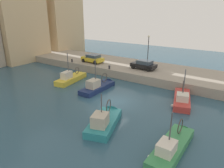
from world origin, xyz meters
name	(u,v)px	position (x,y,z in m)	size (l,w,h in m)	color
water_surface	(115,102)	(0.00, 0.00, 0.00)	(80.00, 80.00, 0.00)	#2D5166
quay_wall	(156,73)	(11.50, 0.00, 0.60)	(9.00, 56.00, 1.20)	#9E9384
fishing_boat_teal	(105,123)	(-4.58, -1.96, 0.15)	(5.91, 3.56, 4.21)	teal
fishing_boat_navy	(99,88)	(2.04, 3.91, 0.16)	(6.37, 2.04, 4.85)	navy
fishing_boat_red	(182,100)	(4.33, -6.11, 0.12)	(6.58, 3.27, 4.73)	#BC3833
fishing_boat_yellow	(72,80)	(2.57, 9.25, 0.14)	(6.50, 2.55, 4.97)	gold
fishing_boat_green	(173,147)	(-4.59, -8.13, 0.11)	(6.59, 1.93, 4.17)	#388951
parked_car_yellow	(93,58)	(9.25, 10.88, 1.92)	(2.13, 4.02, 1.39)	gold
parked_car_black	(144,65)	(10.32, 1.63, 1.90)	(2.27, 3.92, 1.37)	black
mooring_bollard_mid	(109,67)	(7.35, 6.00, 1.48)	(0.28, 0.28, 0.55)	#2D2D33
mooring_bollard_north	(72,61)	(7.35, 14.00, 1.48)	(0.28, 0.28, 0.55)	#2D2D33
quay_streetlamp	(148,45)	(13.00, 2.29, 4.45)	(0.36, 0.36, 4.83)	#38383D
waterfront_building_west	(58,11)	(17.09, 27.71, 9.62)	(8.94, 8.69, 19.20)	#D1B284
waterfront_building_west_mid	(18,22)	(6.44, 27.33, 7.61)	(9.61, 7.17, 15.19)	#D1B284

